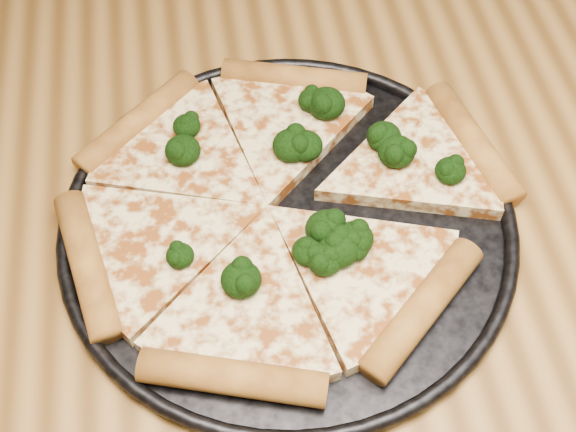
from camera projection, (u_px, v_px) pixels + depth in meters
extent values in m
cube|color=olive|center=(407.00, 211.00, 0.70)|extent=(1.20, 0.90, 0.04)
cylinder|color=black|center=(288.00, 224.00, 0.66)|extent=(0.39, 0.39, 0.01)
torus|color=black|center=(288.00, 220.00, 0.66)|extent=(0.40, 0.40, 0.01)
cylinder|color=#BF7F2F|center=(473.00, 142.00, 0.70)|extent=(0.06, 0.15, 0.03)
cylinder|color=#BF7F2F|center=(294.00, 79.00, 0.75)|extent=(0.15, 0.07, 0.03)
cylinder|color=#BF7F2F|center=(138.00, 122.00, 0.71)|extent=(0.13, 0.12, 0.03)
cylinder|color=#BF7F2F|center=(87.00, 264.00, 0.62)|extent=(0.06, 0.15, 0.03)
cylinder|color=#BF7F2F|center=(233.00, 377.00, 0.57)|extent=(0.15, 0.07, 0.03)
cylinder|color=#BF7F2F|center=(423.00, 308.00, 0.60)|extent=(0.13, 0.12, 0.03)
ellipsoid|color=black|center=(308.00, 251.00, 0.62)|extent=(0.03, 0.03, 0.02)
ellipsoid|color=black|center=(305.00, 146.00, 0.68)|extent=(0.03, 0.03, 0.02)
ellipsoid|color=black|center=(339.00, 248.00, 0.62)|extent=(0.04, 0.04, 0.03)
ellipsoid|color=black|center=(187.00, 126.00, 0.70)|extent=(0.03, 0.03, 0.02)
ellipsoid|color=black|center=(292.00, 145.00, 0.68)|extent=(0.04, 0.04, 0.03)
ellipsoid|color=black|center=(312.00, 100.00, 0.72)|extent=(0.03, 0.03, 0.02)
ellipsoid|color=black|center=(450.00, 171.00, 0.67)|extent=(0.03, 0.03, 0.02)
ellipsoid|color=black|center=(326.00, 229.00, 0.63)|extent=(0.04, 0.04, 0.03)
ellipsoid|color=black|center=(325.00, 259.00, 0.61)|extent=(0.03, 0.03, 0.02)
ellipsoid|color=black|center=(183.00, 150.00, 0.68)|extent=(0.03, 0.03, 0.02)
ellipsoid|color=black|center=(354.00, 247.00, 0.62)|extent=(0.03, 0.03, 0.02)
ellipsoid|color=black|center=(355.00, 238.00, 0.62)|extent=(0.03, 0.03, 0.02)
ellipsoid|color=black|center=(327.00, 103.00, 0.71)|extent=(0.04, 0.04, 0.03)
ellipsoid|color=black|center=(396.00, 151.00, 0.68)|extent=(0.03, 0.03, 0.03)
ellipsoid|color=black|center=(180.00, 256.00, 0.62)|extent=(0.02, 0.02, 0.02)
ellipsoid|color=black|center=(241.00, 279.00, 0.60)|extent=(0.03, 0.03, 0.02)
ellipsoid|color=black|center=(384.00, 137.00, 0.69)|extent=(0.03, 0.03, 0.02)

